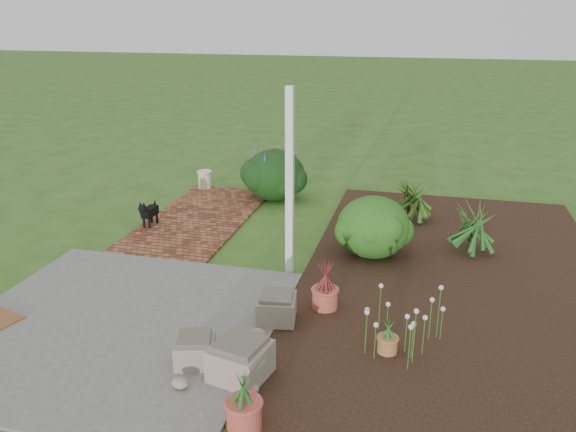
% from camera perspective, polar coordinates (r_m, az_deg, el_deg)
% --- Properties ---
extents(ground, '(80.00, 80.00, 0.00)m').
position_cam_1_polar(ground, '(7.68, -2.19, -5.78)').
color(ground, '#2B5B1D').
rests_on(ground, ground).
extents(concrete_patio, '(3.50, 3.50, 0.04)m').
position_cam_1_polar(concrete_patio, '(6.73, -16.99, -10.53)').
color(concrete_patio, '#5D5D5B').
rests_on(concrete_patio, ground).
extents(brick_path, '(1.60, 3.50, 0.04)m').
position_cam_1_polar(brick_path, '(9.74, -8.92, -0.19)').
color(brick_path, '#5B291C').
rests_on(brick_path, ground).
extents(garden_bed, '(4.00, 7.00, 0.03)m').
position_cam_1_polar(garden_bed, '(7.89, 16.70, -5.85)').
color(garden_bed, black).
rests_on(garden_bed, ground).
extents(veranda_post, '(0.10, 0.10, 2.50)m').
position_cam_1_polar(veranda_post, '(7.25, 0.18, 3.24)').
color(veranda_post, white).
rests_on(veranda_post, ground).
extents(stone_trough_near, '(0.60, 0.60, 0.33)m').
position_cam_1_polar(stone_trough_near, '(5.55, -4.84, -14.47)').
color(stone_trough_near, gray).
rests_on(stone_trough_near, concrete_patio).
extents(stone_trough_mid, '(0.48, 0.48, 0.26)m').
position_cam_1_polar(stone_trough_mid, '(5.82, -9.42, -13.35)').
color(stone_trough_mid, gray).
rests_on(stone_trough_mid, concrete_patio).
extents(stone_trough_far, '(0.49, 0.49, 0.28)m').
position_cam_1_polar(stone_trough_far, '(6.43, -1.16, -9.40)').
color(stone_trough_far, '#776A5C').
rests_on(stone_trough_far, concrete_patio).
extents(black_dog, '(0.17, 0.49, 0.43)m').
position_cam_1_polar(black_dog, '(9.38, -14.00, 0.44)').
color(black_dog, black).
rests_on(black_dog, brick_path).
extents(cream_ceramic_urn, '(0.34, 0.34, 0.34)m').
position_cam_1_polar(cream_ceramic_urn, '(11.29, -8.45, 3.68)').
color(cream_ceramic_urn, beige).
rests_on(cream_ceramic_urn, brick_path).
extents(evergreen_shrub, '(1.12, 1.12, 0.89)m').
position_cam_1_polar(evergreen_shrub, '(8.10, 8.68, -0.94)').
color(evergreen_shrub, '#134212').
rests_on(evergreen_shrub, garden_bed).
extents(agapanthus_clump_back, '(1.18, 1.18, 0.89)m').
position_cam_1_polar(agapanthus_clump_back, '(8.54, 18.25, -0.65)').
color(agapanthus_clump_back, '#0D3910').
rests_on(agapanthus_clump_back, garden_bed).
extents(agapanthus_clump_front, '(1.12, 1.12, 0.87)m').
position_cam_1_polar(agapanthus_clump_front, '(9.61, 12.65, 2.10)').
color(agapanthus_clump_front, '#1B3D0E').
rests_on(agapanthus_clump_front, garden_bed).
extents(pink_flower_patch, '(1.07, 1.07, 0.61)m').
position_cam_1_polar(pink_flower_patch, '(5.94, 11.90, -10.85)').
color(pink_flower_patch, '#113D0F').
rests_on(pink_flower_patch, garden_bed).
extents(terracotta_pot_bronze, '(0.40, 0.40, 0.25)m').
position_cam_1_polar(terracotta_pot_bronze, '(6.73, 3.77, -8.31)').
color(terracotta_pot_bronze, '#B5523D').
rests_on(terracotta_pot_bronze, garden_bed).
extents(terracotta_pot_small_left, '(0.21, 0.21, 0.17)m').
position_cam_1_polar(terracotta_pot_small_left, '(6.02, 10.06, -12.71)').
color(terracotta_pot_small_left, '#AC6B3A').
rests_on(terracotta_pot_small_left, garden_bed).
extents(terracotta_pot_small_right, '(0.34, 0.34, 0.25)m').
position_cam_1_polar(terracotta_pot_small_right, '(5.02, -4.50, -19.45)').
color(terracotta_pot_small_right, '#B8483E').
rests_on(terracotta_pot_small_right, garden_bed).
extents(purple_flowering_bush, '(1.23, 1.23, 0.97)m').
position_cam_1_polar(purple_flowering_bush, '(10.58, -1.39, 4.32)').
color(purple_flowering_bush, black).
rests_on(purple_flowering_bush, ground).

